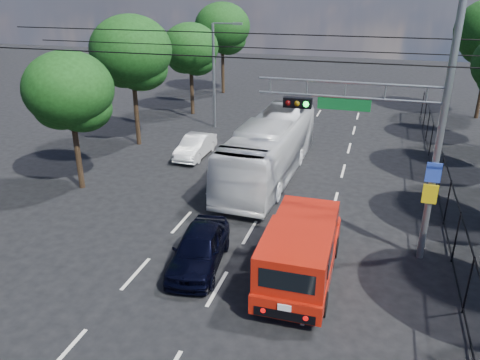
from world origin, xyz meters
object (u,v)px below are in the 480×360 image
at_px(red_pickup, 301,250).
at_px(white_van, 195,146).
at_px(white_bus, 270,149).
at_px(signal_mast, 404,116).
at_px(navy_hatchback, 199,248).

relative_size(red_pickup, white_van, 1.56).
height_order(white_bus, white_van, white_bus).
xyz_separation_m(signal_mast, white_bus, (-5.95, 6.10, -3.72)).
bearing_deg(white_bus, red_pickup, -68.31).
xyz_separation_m(red_pickup, white_bus, (-3.17, 8.78, 0.36)).
distance_m(red_pickup, white_bus, 9.34).
relative_size(navy_hatchback, white_bus, 0.38).
xyz_separation_m(white_bus, white_van, (-4.83, 1.78, -0.90)).
bearing_deg(navy_hatchback, white_bus, 80.46).
xyz_separation_m(navy_hatchback, white_van, (-4.44, 10.74, -0.08)).
relative_size(signal_mast, white_bus, 0.87).
xyz_separation_m(red_pickup, white_van, (-8.00, 10.56, -0.54)).
bearing_deg(white_bus, white_van, 161.66).
bearing_deg(white_van, signal_mast, -35.80).
distance_m(red_pickup, white_van, 13.26).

